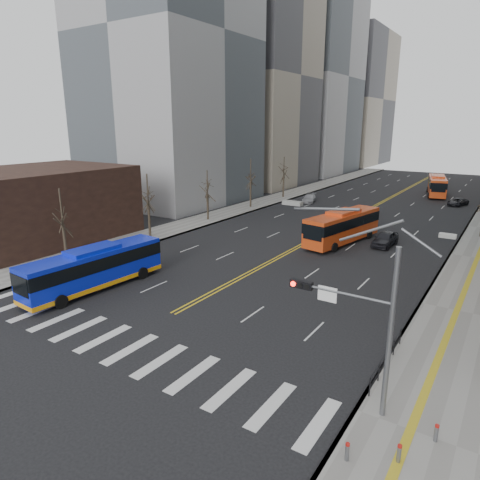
# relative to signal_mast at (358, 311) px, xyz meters

# --- Properties ---
(ground) EXTENTS (220.00, 220.00, 0.00)m
(ground) POSITION_rel_signal_mast_xyz_m (-13.77, -2.00, -4.86)
(ground) COLOR black
(sidewalk_left) EXTENTS (5.00, 130.00, 0.15)m
(sidewalk_left) POSITION_rel_signal_mast_xyz_m (-30.27, 43.00, -4.78)
(sidewalk_left) COLOR gray
(sidewalk_left) RESTS_ON ground
(crosswalk) EXTENTS (26.70, 4.00, 0.01)m
(crosswalk) POSITION_rel_signal_mast_xyz_m (-13.77, -2.00, -4.85)
(crosswalk) COLOR silver
(crosswalk) RESTS_ON ground
(centerline) EXTENTS (0.55, 100.00, 0.01)m
(centerline) POSITION_rel_signal_mast_xyz_m (-13.77, 53.00, -4.85)
(centerline) COLOR gold
(centerline) RESTS_ON ground
(office_towers) EXTENTS (83.00, 134.00, 58.00)m
(office_towers) POSITION_rel_signal_mast_xyz_m (-13.64, 66.51, 19.07)
(office_towers) COLOR #9B9B9E
(office_towers) RESTS_ON ground
(storefront) EXTENTS (14.00, 18.00, 8.00)m
(storefront) POSITION_rel_signal_mast_xyz_m (-39.77, 9.97, -0.85)
(storefront) COLOR black
(storefront) RESTS_ON ground
(signal_mast) EXTENTS (5.37, 0.37, 9.39)m
(signal_mast) POSITION_rel_signal_mast_xyz_m (0.00, 0.00, 0.00)
(signal_mast) COLOR slate
(signal_mast) RESTS_ON ground
(pedestrian_railing) EXTENTS (0.06, 6.06, 1.02)m
(pedestrian_railing) POSITION_rel_signal_mast_xyz_m (0.53, 4.00, -4.03)
(pedestrian_railing) COLOR black
(pedestrian_railing) RESTS_ON sidewalk_right
(bollards) EXTENTS (2.87, 3.17, 0.78)m
(bollards) POSITION_rel_signal_mast_xyz_m (2.50, -2.16, -4.30)
(bollards) COLOR slate
(bollards) RESTS_ON sidewalk_right
(street_trees) EXTENTS (35.20, 47.20, 7.60)m
(street_trees) POSITION_rel_signal_mast_xyz_m (-20.94, 32.55, 0.02)
(street_trees) COLOR black
(street_trees) RESTS_ON ground
(blue_bus) EXTENTS (3.26, 11.90, 3.43)m
(blue_bus) POSITION_rel_signal_mast_xyz_m (-22.07, 3.19, -3.06)
(blue_bus) COLOR #0E22D8
(blue_bus) RESTS_ON ground
(red_bus_near) EXTENTS (4.78, 11.86, 3.66)m
(red_bus_near) POSITION_rel_signal_mast_xyz_m (-10.45, 27.07, -2.82)
(red_bus_near) COLOR #D74317
(red_bus_near) RESTS_ON ground
(red_bus_far) EXTENTS (5.01, 11.99, 3.69)m
(red_bus_far) POSITION_rel_signal_mast_xyz_m (-7.44, 67.55, -2.80)
(red_bus_far) COLOR #D74317
(red_bus_far) RESTS_ON ground
(car_white) EXTENTS (2.67, 4.14, 1.29)m
(car_white) POSITION_rel_signal_mast_xyz_m (-23.24, 4.00, -4.21)
(car_white) COLOR white
(car_white) RESTS_ON ground
(car_dark_mid) EXTENTS (2.09, 4.74, 1.59)m
(car_dark_mid) POSITION_rel_signal_mast_xyz_m (-6.13, 28.44, -4.06)
(car_dark_mid) COLOR black
(car_dark_mid) RESTS_ON ground
(car_silver) EXTENTS (2.97, 4.90, 1.33)m
(car_silver) POSITION_rel_signal_mast_xyz_m (-24.02, 48.45, -4.19)
(car_silver) COLOR #A2A3A8
(car_silver) RESTS_ON ground
(car_dark_far) EXTENTS (3.16, 4.61, 1.17)m
(car_dark_far) POSITION_rel_signal_mast_xyz_m (-2.75, 58.70, -4.27)
(car_dark_far) COLOR black
(car_dark_far) RESTS_ON ground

